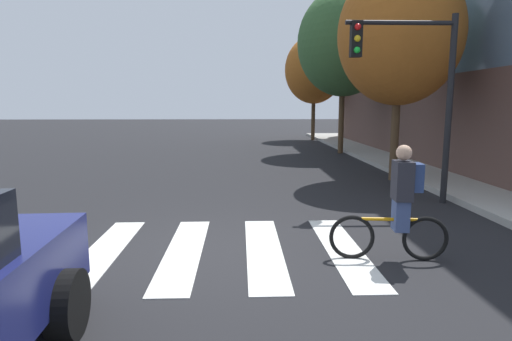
{
  "coord_description": "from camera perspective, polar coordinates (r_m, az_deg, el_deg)",
  "views": [
    {
      "loc": [
        0.58,
        -6.34,
        2.25
      ],
      "look_at": [
        0.86,
        1.14,
        1.09
      ],
      "focal_mm": 29.8,
      "sensor_mm": 36.0,
      "label": 1
    }
  ],
  "objects": [
    {
      "name": "ground_plane",
      "position": [
        6.75,
        -7.07,
        -10.69
      ],
      "size": [
        120.0,
        120.0,
        0.0
      ],
      "primitive_type": "plane",
      "color": "black"
    },
    {
      "name": "crosswalk_stripes",
      "position": [
        6.78,
        -9.61,
        -10.6
      ],
      "size": [
        5.51,
        3.28,
        0.01
      ],
      "color": "silver",
      "rests_on": "ground"
    },
    {
      "name": "cyclist",
      "position": [
        6.44,
        18.63,
        -4.24
      ],
      "size": [
        1.71,
        0.38,
        1.69
      ],
      "color": "black",
      "rests_on": "ground"
    },
    {
      "name": "traffic_light_near",
      "position": [
        10.2,
        20.5,
        11.73
      ],
      "size": [
        2.47,
        0.28,
        4.2
      ],
      "color": "black",
      "rests_on": "ground"
    },
    {
      "name": "fire_hydrant",
      "position": [
        15.81,
        23.88,
        1.85
      ],
      "size": [
        0.33,
        0.22,
        0.78
      ],
      "color": "gold",
      "rests_on": "sidewalk"
    },
    {
      "name": "street_tree_near",
      "position": [
        13.43,
        18.74,
        16.94
      ],
      "size": [
        3.53,
        3.53,
        6.29
      ],
      "color": "#4C3823",
      "rests_on": "ground"
    },
    {
      "name": "street_tree_mid",
      "position": [
        20.32,
        11.68,
        16.43
      ],
      "size": [
        4.15,
        4.15,
        7.39
      ],
      "color": "#4C3823",
      "rests_on": "ground"
    },
    {
      "name": "street_tree_far",
      "position": [
        27.53,
        7.81,
        13.24
      ],
      "size": [
        3.66,
        3.66,
        6.51
      ],
      "color": "#4C3823",
      "rests_on": "ground"
    }
  ]
}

